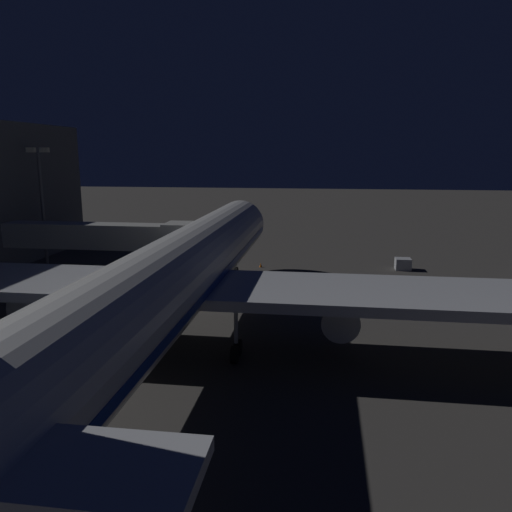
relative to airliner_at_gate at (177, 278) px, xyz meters
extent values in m
plane|color=#383533|center=(0.00, -12.91, -5.61)|extent=(320.00, 320.00, 0.00)
cylinder|color=silver|center=(0.00, -1.37, 0.15)|extent=(5.61, 49.56, 5.61)
sphere|color=silver|center=(0.00, -26.16, 0.15)|extent=(5.50, 5.50, 5.50)
cube|color=navy|center=(0.00, -1.37, -0.27)|extent=(5.66, 47.58, 0.50)
cube|color=black|center=(0.00, -24.47, 1.13)|extent=(3.08, 1.40, 0.90)
cube|color=#B7BABF|center=(0.00, -0.61, -0.83)|extent=(56.49, 8.30, 0.70)
cylinder|color=#B7BABF|center=(-11.28, -1.61, -2.62)|extent=(2.58, 4.88, 2.58)
cylinder|color=black|center=(-11.28, -4.06, -2.62)|extent=(2.20, 0.15, 2.20)
cylinder|color=#B7BABF|center=(11.28, -1.61, -2.62)|extent=(2.58, 4.88, 2.58)
cylinder|color=black|center=(11.28, -4.06, -2.62)|extent=(2.20, 0.15, 2.20)
cylinder|color=#B7BABF|center=(0.00, -22.66, -3.23)|extent=(0.28, 0.28, 2.36)
cylinder|color=black|center=(0.00, -22.66, -5.01)|extent=(0.45, 1.20, 1.20)
cylinder|color=#B7BABF|center=(-4.20, 0.39, -3.23)|extent=(0.28, 0.28, 2.36)
cylinder|color=black|center=(-4.20, -0.26, -5.01)|extent=(0.45, 1.20, 1.20)
cylinder|color=black|center=(-4.20, 1.04, -5.01)|extent=(0.45, 1.20, 1.20)
cylinder|color=#B7BABF|center=(4.20, 0.39, -3.23)|extent=(0.28, 0.28, 2.36)
cylinder|color=black|center=(4.20, -0.26, -5.01)|extent=(0.45, 1.20, 1.20)
cylinder|color=black|center=(4.20, 1.04, -5.01)|extent=(0.45, 1.20, 1.20)
cube|color=#9E9E99|center=(13.43, -15.19, 0.15)|extent=(18.66, 2.60, 2.50)
cube|color=#9E9E99|center=(4.10, -15.19, 0.15)|extent=(3.20, 3.40, 3.00)
cube|color=black|center=(2.70, -15.19, 0.15)|extent=(0.70, 3.20, 2.70)
cylinder|color=#B7BABF|center=(5.10, -15.19, -3.36)|extent=(0.56, 0.56, 4.52)
cylinder|color=black|center=(4.50, -15.19, -5.31)|extent=(0.25, 0.60, 0.60)
cylinder|color=black|center=(5.70, -15.19, -5.31)|extent=(0.25, 0.60, 0.60)
cylinder|color=#59595E|center=(25.50, -26.24, 1.50)|extent=(0.40, 0.40, 14.22)
cube|color=#F9EFC6|center=(24.60, -26.24, 8.86)|extent=(1.10, 0.50, 0.60)
cube|color=#F9EFC6|center=(26.40, -26.24, 8.86)|extent=(1.10, 0.50, 0.60)
cube|color=#B7BABF|center=(-19.74, -29.25, -4.91)|extent=(1.85, 1.77, 1.40)
cone|color=orange|center=(-2.20, -28.16, -5.34)|extent=(0.36, 0.36, 0.55)
cone|color=orange|center=(2.20, -28.16, -5.34)|extent=(0.36, 0.36, 0.55)
camera|label=1|loc=(-10.02, 32.13, 8.39)|focal=34.75mm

